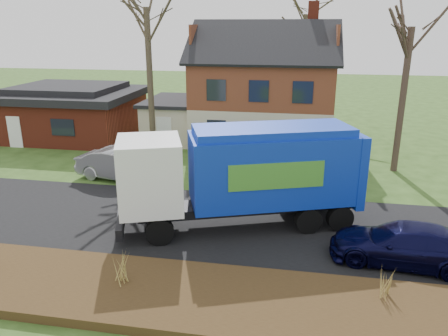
# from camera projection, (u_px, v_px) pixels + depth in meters

# --- Properties ---
(ground) EXTENTS (120.00, 120.00, 0.00)m
(ground) POSITION_uv_depth(u_px,v_px,m) (184.00, 222.00, 18.16)
(ground) COLOR #2C4717
(ground) RESTS_ON ground
(road) EXTENTS (80.00, 7.00, 0.02)m
(road) POSITION_uv_depth(u_px,v_px,m) (184.00, 221.00, 18.15)
(road) COLOR black
(road) RESTS_ON ground
(mulch_verge) EXTENTS (80.00, 3.50, 0.30)m
(mulch_verge) POSITION_uv_depth(u_px,v_px,m) (137.00, 291.00, 13.15)
(mulch_verge) COLOR #302010
(mulch_verge) RESTS_ON ground
(main_house) EXTENTS (12.95, 8.95, 9.26)m
(main_house) POSITION_uv_depth(u_px,v_px,m) (257.00, 83.00, 29.65)
(main_house) COLOR beige
(main_house) RESTS_ON ground
(ranch_house) EXTENTS (9.80, 8.20, 3.70)m
(ranch_house) POSITION_uv_depth(u_px,v_px,m) (70.00, 111.00, 31.75)
(ranch_house) COLOR maroon
(ranch_house) RESTS_ON ground
(garbage_truck) EXTENTS (9.82, 5.64, 4.08)m
(garbage_truck) POSITION_uv_depth(u_px,v_px,m) (246.00, 171.00, 17.08)
(garbage_truck) COLOR black
(garbage_truck) RESTS_ON ground
(silver_sedan) EXTENTS (5.20, 2.66, 1.63)m
(silver_sedan) POSITION_uv_depth(u_px,v_px,m) (123.00, 165.00, 22.85)
(silver_sedan) COLOR #94969B
(silver_sedan) RESTS_ON ground
(navy_wagon) EXTENTS (5.08, 2.52, 1.42)m
(navy_wagon) POSITION_uv_depth(u_px,v_px,m) (404.00, 244.00, 14.80)
(navy_wagon) COLOR black
(navy_wagon) RESTS_ON ground
(tree_front_east) EXTENTS (3.96, 3.96, 11.01)m
(tree_front_east) POSITION_uv_depth(u_px,v_px,m) (415.00, 0.00, 21.72)
(tree_front_east) COLOR #413027
(tree_front_east) RESTS_ON ground
(grass_clump_mid) EXTENTS (0.37, 0.30, 1.03)m
(grass_clump_mid) POSITION_uv_depth(u_px,v_px,m) (122.00, 268.00, 13.16)
(grass_clump_mid) COLOR tan
(grass_clump_mid) RESTS_ON mulch_verge
(grass_clump_east) EXTENTS (0.36, 0.29, 0.89)m
(grass_clump_east) POSITION_uv_depth(u_px,v_px,m) (386.00, 283.00, 12.52)
(grass_clump_east) COLOR #A28947
(grass_clump_east) RESTS_ON mulch_verge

